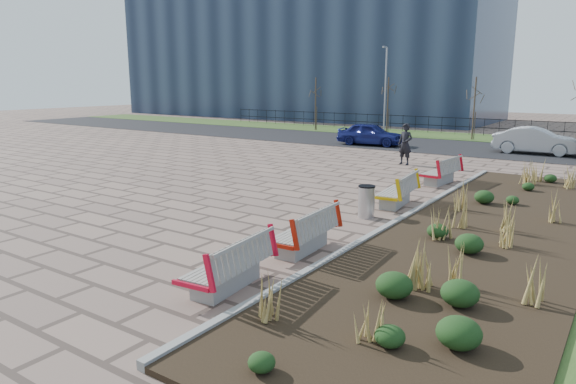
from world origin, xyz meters
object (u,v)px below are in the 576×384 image
Objects in this scene: bench_c at (395,190)px; bench_d at (439,171)px; lamp_west at (385,92)px; litter_bin at (366,202)px; pedestrian at (405,144)px; car_blue at (370,134)px; car_silver at (536,141)px; bench_a at (226,263)px; bench_b at (302,230)px.

bench_c is 1.00× the size of bench_d.
lamp_west reaches higher than bench_c.
lamp_west is at bearing 112.84° from litter_bin.
bench_c is 0.35× the size of lamp_west.
pedestrian is 0.49× the size of car_blue.
pedestrian reaches higher than bench_d.
bench_a is at bearing 173.10° from car_silver.
bench_a is 22.52m from car_blue.
bench_a is 0.35× the size of lamp_west.
car_blue is at bearing 96.72° from car_silver.
pedestrian is at bearing 104.15° from bench_c.
car_silver is at bearing 80.37° from bench_a.
bench_b is 1.00× the size of bench_c.
car_silver reaches higher than bench_d.
car_blue reaches higher than bench_a.
litter_bin is 9.93m from pedestrian.
bench_a is 0.54× the size of car_blue.
pedestrian is (-2.79, 7.74, 0.45)m from bench_c.
car_blue reaches higher than bench_d.
bench_d is at bearing 168.75° from car_silver.
litter_bin is 0.21× the size of car_silver.
bench_b is (0.00, 2.58, 0.00)m from bench_a.
car_silver is at bearing 82.25° from bench_b.
bench_c is 1.11× the size of pedestrian.
bench_a is 12.08m from bench_d.
lamp_west reaches higher than bench_d.
lamp_west reaches higher than car_blue.
car_silver reaches higher than car_blue.
bench_d is 10.87m from car_silver.
bench_d is at bearing -148.27° from car_blue.
lamp_west is at bearing 102.59° from bench_a.
bench_b is at bearing -84.38° from bench_d.
bench_a is at bearing -167.60° from car_blue.
bench_a is 1.00× the size of bench_b.
bench_b and bench_d have the same top height.
bench_b is at bearing -88.33° from litter_bin.
pedestrian is 8.42m from car_silver.
bench_d is (0.00, 9.50, 0.00)m from bench_b.
pedestrian is 13.31m from lamp_west.
bench_d is at bearing 84.29° from bench_a.
car_blue reaches higher than bench_c.
litter_bin is at bearing 85.25° from bench_a.
bench_d is 11.75m from car_blue.
bench_c is at bearing -65.03° from lamp_west.
car_silver is (1.56, 14.94, 0.21)m from bench_c.
car_silver is at bearing -22.55° from lamp_west.
bench_a is 28.78m from lamp_west.
bench_b is at bearing 84.29° from bench_a.
litter_bin is at bearing -85.36° from bench_d.
lamp_west is (-8.90, 21.13, 2.59)m from litter_bin.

